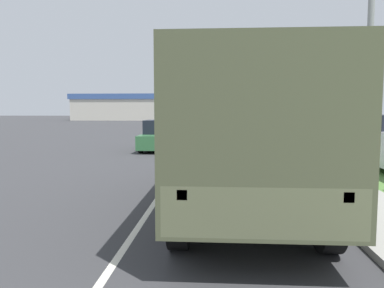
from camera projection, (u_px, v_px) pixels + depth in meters
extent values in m
plane|color=#38383A|center=(203.00, 131.00, 36.36)|extent=(180.00, 180.00, 0.00)
cube|color=silver|center=(203.00, 131.00, 36.36)|extent=(0.12, 120.00, 0.00)
cube|color=#9E9B93|center=(249.00, 131.00, 36.05)|extent=(1.80, 120.00, 0.12)
cube|color=#56843D|center=(296.00, 131.00, 35.77)|extent=(7.00, 120.00, 0.02)
cube|color=#606647|center=(236.00, 129.00, 10.42)|extent=(2.49, 2.05, 1.95)
cube|color=#4C5138|center=(247.00, 127.00, 6.77)|extent=(2.49, 5.27, 2.41)
cube|color=#606647|center=(263.00, 212.00, 4.28)|extent=(2.37, 0.10, 0.60)
cube|color=red|center=(182.00, 194.00, 4.30)|extent=(0.12, 0.06, 0.12)
cube|color=red|center=(348.00, 197.00, 4.18)|extent=(0.12, 0.06, 0.12)
cylinder|color=black|center=(197.00, 165.00, 10.49)|extent=(0.30, 1.10, 1.10)
cylinder|color=black|center=(276.00, 166.00, 10.34)|extent=(0.30, 1.10, 1.10)
cylinder|color=black|center=(180.00, 213.00, 5.65)|extent=(0.30, 1.10, 1.10)
cylinder|color=black|center=(328.00, 215.00, 5.50)|extent=(0.30, 1.10, 1.10)
cylinder|color=black|center=(188.00, 190.00, 7.22)|extent=(0.30, 1.10, 1.10)
cylinder|color=black|center=(303.00, 192.00, 7.07)|extent=(0.30, 1.10, 1.10)
cube|color=#336B3D|center=(161.00, 140.00, 19.39)|extent=(1.84, 4.04, 0.68)
cube|color=black|center=(161.00, 127.00, 19.41)|extent=(1.62, 1.82, 0.70)
cylinder|color=black|center=(150.00, 142.00, 20.75)|extent=(0.20, 0.64, 0.64)
cylinder|color=black|center=(180.00, 142.00, 20.64)|extent=(0.20, 0.64, 0.64)
cylinder|color=black|center=(141.00, 146.00, 18.18)|extent=(0.20, 0.64, 0.64)
cylinder|color=black|center=(174.00, 147.00, 18.07)|extent=(0.20, 0.64, 0.64)
cube|color=#B7BABF|center=(222.00, 130.00, 30.31)|extent=(1.81, 4.02, 0.58)
cube|color=black|center=(222.00, 122.00, 30.34)|extent=(1.59, 1.81, 0.62)
cylinder|color=black|center=(212.00, 131.00, 31.66)|extent=(0.20, 0.64, 0.64)
cylinder|color=black|center=(231.00, 131.00, 31.55)|extent=(0.20, 0.64, 0.64)
cylinder|color=black|center=(212.00, 133.00, 29.10)|extent=(0.20, 0.64, 0.64)
cylinder|color=black|center=(233.00, 133.00, 28.99)|extent=(0.20, 0.64, 0.64)
cube|color=navy|center=(190.00, 124.00, 44.08)|extent=(1.76, 4.55, 0.57)
cube|color=black|center=(190.00, 118.00, 44.11)|extent=(1.55, 2.05, 0.61)
cylinder|color=black|center=(184.00, 124.00, 45.59)|extent=(0.20, 0.64, 0.64)
cylinder|color=black|center=(197.00, 124.00, 45.49)|extent=(0.20, 0.64, 0.64)
cylinder|color=black|center=(182.00, 125.00, 42.70)|extent=(0.20, 0.64, 0.64)
cylinder|color=black|center=(196.00, 125.00, 42.59)|extent=(0.20, 0.64, 0.64)
cylinder|color=black|center=(365.00, 157.00, 13.48)|extent=(0.24, 0.76, 0.76)
cylinder|color=gray|center=(370.00, 34.00, 8.22)|extent=(0.14, 0.14, 7.25)
cube|color=beige|center=(122.00, 110.00, 76.21)|extent=(17.64, 9.91, 4.11)
cube|color=#385693|center=(121.00, 97.00, 75.97)|extent=(18.35, 10.31, 1.03)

